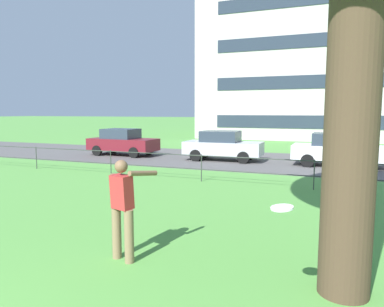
{
  "coord_description": "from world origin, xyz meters",
  "views": [
    {
      "loc": [
        4.43,
        -0.54,
        2.55
      ],
      "look_at": [
        1.03,
        8.09,
        1.46
      ],
      "focal_mm": 33.66,
      "sensor_mm": 36.0,
      "label": 1
    }
  ],
  "objects_px": {
    "car_maroon_far_right": "(123,142)",
    "apartment_building_background": "(356,66)",
    "car_silver_right": "(223,146)",
    "car_white_far_left": "(337,150)",
    "person_thrower": "(123,206)",
    "frisbee": "(282,208)"
  },
  "relations": [
    {
      "from": "frisbee",
      "to": "car_silver_right",
      "type": "relative_size",
      "value": 0.09
    },
    {
      "from": "person_thrower",
      "to": "car_silver_right",
      "type": "xyz_separation_m",
      "value": [
        -2.08,
        12.82,
        -0.17
      ]
    },
    {
      "from": "car_silver_right",
      "to": "car_white_far_left",
      "type": "distance_m",
      "value": 5.52
    },
    {
      "from": "frisbee",
      "to": "person_thrower",
      "type": "bearing_deg",
      "value": 162.12
    },
    {
      "from": "car_maroon_far_right",
      "to": "car_white_far_left",
      "type": "bearing_deg",
      "value": 0.03
    },
    {
      "from": "car_maroon_far_right",
      "to": "apartment_building_background",
      "type": "xyz_separation_m",
      "value": [
        13.15,
        20.08,
        6.07
      ]
    },
    {
      "from": "person_thrower",
      "to": "car_white_far_left",
      "type": "xyz_separation_m",
      "value": [
        3.44,
        12.81,
        -0.17
      ]
    },
    {
      "from": "person_thrower",
      "to": "car_white_far_left",
      "type": "distance_m",
      "value": 13.27
    },
    {
      "from": "car_maroon_far_right",
      "to": "apartment_building_background",
      "type": "relative_size",
      "value": 0.14
    },
    {
      "from": "frisbee",
      "to": "car_maroon_far_right",
      "type": "relative_size",
      "value": 0.09
    },
    {
      "from": "car_maroon_far_right",
      "to": "car_white_far_left",
      "type": "height_order",
      "value": "same"
    },
    {
      "from": "person_thrower",
      "to": "frisbee",
      "type": "relative_size",
      "value": 4.78
    },
    {
      "from": "car_white_far_left",
      "to": "apartment_building_background",
      "type": "xyz_separation_m",
      "value": [
        1.58,
        20.07,
        6.07
      ]
    },
    {
      "from": "frisbee",
      "to": "car_silver_right",
      "type": "xyz_separation_m",
      "value": [
        -4.83,
        13.71,
        -0.64
      ]
    },
    {
      "from": "car_maroon_far_right",
      "to": "car_silver_right",
      "type": "distance_m",
      "value": 6.06
    },
    {
      "from": "apartment_building_background",
      "to": "car_silver_right",
      "type": "bearing_deg",
      "value": -109.49
    },
    {
      "from": "frisbee",
      "to": "apartment_building_background",
      "type": "bearing_deg",
      "value": 86.16
    },
    {
      "from": "car_maroon_far_right",
      "to": "car_silver_right",
      "type": "xyz_separation_m",
      "value": [
        6.06,
        0.02,
        0.0
      ]
    },
    {
      "from": "person_thrower",
      "to": "frisbee",
      "type": "bearing_deg",
      "value": -17.88
    },
    {
      "from": "car_white_far_left",
      "to": "frisbee",
      "type": "bearing_deg",
      "value": -92.88
    },
    {
      "from": "person_thrower",
      "to": "frisbee",
      "type": "xyz_separation_m",
      "value": [
        2.75,
        -0.89,
        0.48
      ]
    },
    {
      "from": "person_thrower",
      "to": "frisbee",
      "type": "height_order",
      "value": "person_thrower"
    }
  ]
}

